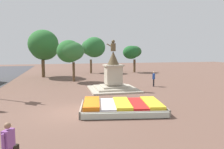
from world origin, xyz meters
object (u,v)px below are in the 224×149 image
at_px(flower_planter, 122,107).
at_px(pedestrian_with_handbag, 9,144).
at_px(statue_monument, 113,78).
at_px(pedestrian_near_planter, 154,78).

distance_m(flower_planter, pedestrian_with_handbag, 7.77).
bearing_deg(pedestrian_with_handbag, statue_monument, 63.27).
xyz_separation_m(statue_monument, pedestrian_with_handbag, (-6.47, -12.85, -0.24)).
bearing_deg(pedestrian_near_planter, flower_planter, -125.33).
xyz_separation_m(pedestrian_with_handbag, pedestrian_near_planter, (11.06, 13.82, 0.02)).
relative_size(pedestrian_with_handbag, pedestrian_near_planter, 1.00).
height_order(flower_planter, pedestrian_near_planter, pedestrian_near_planter).
relative_size(statue_monument, pedestrian_with_handbag, 3.00).
bearing_deg(statue_monument, pedestrian_near_planter, 11.87).
xyz_separation_m(statue_monument, pedestrian_near_planter, (4.59, 0.96, -0.22)).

